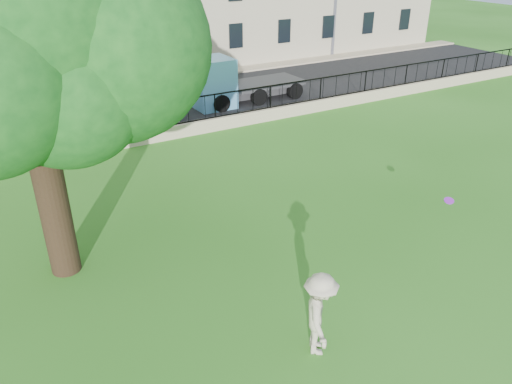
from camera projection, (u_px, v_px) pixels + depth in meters
ground at (315, 288)px, 12.80m from camera, size 120.00×120.00×0.00m
retaining_wall at (154, 135)px, 21.93m from camera, size 50.00×0.40×0.60m
iron_railing at (152, 116)px, 21.55m from camera, size 50.00×0.05×1.13m
street at (124, 113)px, 25.70m from camera, size 60.00×9.00×0.01m
sidewalk at (98, 88)px, 29.69m from camera, size 60.00×1.40×0.12m
tree at (8, 19)px, 10.57m from camera, size 7.97×6.17×9.80m
man at (320, 314)px, 10.43m from camera, size 1.27×1.46×1.96m
frisbee at (449, 201)px, 13.44m from camera, size 0.29×0.28×0.12m
white_van at (119, 101)px, 23.78m from camera, size 5.48×2.64×2.22m
blue_truck at (246, 78)px, 27.01m from camera, size 6.16×2.29×2.56m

